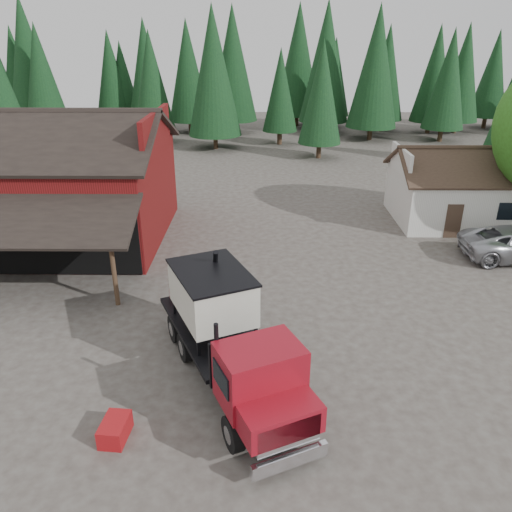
{
  "coord_description": "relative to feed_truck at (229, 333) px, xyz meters",
  "views": [
    {
      "loc": [
        0.55,
        -16.69,
        10.73
      ],
      "look_at": [
        0.37,
        3.26,
        1.8
      ],
      "focal_mm": 35.0,
      "sensor_mm": 36.0,
      "label": 1
    }
  ],
  "objects": [
    {
      "name": "near_pine_b",
      "position": [
        6.47,
        32.97,
        4.04
      ],
      "size": [
        3.96,
        3.96,
        10.4
      ],
      "color": "#382619",
      "rests_on": "ground"
    },
    {
      "name": "near_pine_d",
      "position": [
        -3.53,
        36.97,
        5.55
      ],
      "size": [
        5.28,
        5.28,
        13.4
      ],
      "color": "#382619",
      "rests_on": "ground"
    },
    {
      "name": "conifer_backdrop",
      "position": [
        0.47,
        44.97,
        -1.85
      ],
      "size": [
        76.0,
        16.0,
        16.0
      ],
      "primitive_type": null,
      "color": "black",
      "rests_on": "ground"
    },
    {
      "name": "ground",
      "position": [
        0.47,
        2.97,
        -1.85
      ],
      "size": [
        120.0,
        120.0,
        0.0
      ],
      "primitive_type": "plane",
      "color": "#423A34",
      "rests_on": "ground"
    },
    {
      "name": "equip_box",
      "position": [
        -3.15,
        -2.7,
        -1.55
      ],
      "size": [
        0.79,
        1.16,
        0.6
      ],
      "primitive_type": "cube",
      "rotation": [
        0.0,
        0.0,
        -0.09
      ],
      "color": "maroon",
      "rests_on": "ground"
    },
    {
      "name": "feed_truck",
      "position": [
        0.0,
        0.0,
        0.0
      ],
      "size": [
        5.75,
        8.93,
        3.95
      ],
      "rotation": [
        0.0,
        0.0,
        0.43
      ],
      "color": "black",
      "rests_on": "ground"
    },
    {
      "name": "farmhouse",
      "position": [
        13.47,
        15.97,
        -0.18
      ],
      "size": [
        8.6,
        6.42,
        4.65
      ],
      "color": "silver",
      "rests_on": "ground"
    },
    {
      "name": "red_barn",
      "position": [
        -10.53,
        12.88,
        0.84
      ],
      "size": [
        12.8,
        13.63,
        7.18
      ],
      "color": "maroon",
      "rests_on": "ground"
    }
  ]
}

